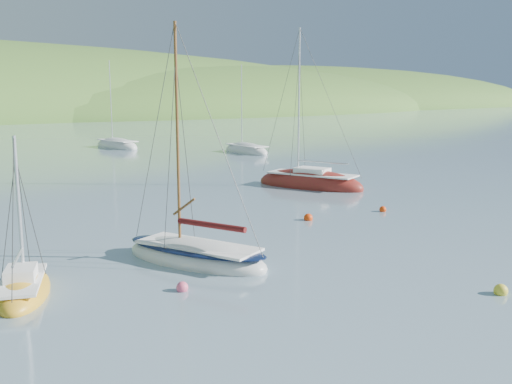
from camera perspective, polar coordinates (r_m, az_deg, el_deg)
ground at (r=20.23m, az=9.78°, el=-9.60°), size 700.00×700.00×0.00m
daysailer_white at (r=23.16m, az=-6.04°, el=-6.40°), size 4.57×6.99×10.10m
sloop_red at (r=41.32m, az=5.42°, el=0.82°), size 5.43×8.70×12.18m
sailboat_yellow at (r=20.98m, az=-22.32°, el=-9.04°), size 3.35×4.71×5.82m
distant_sloop_b at (r=72.80m, az=-13.74°, el=4.46°), size 3.69×8.36×11.56m
distant_sloop_d at (r=64.80m, az=-0.99°, el=4.10°), size 3.03×7.63×10.71m
mooring_buoys at (r=24.61m, az=4.84°, el=-5.66°), size 20.58×12.79×0.48m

